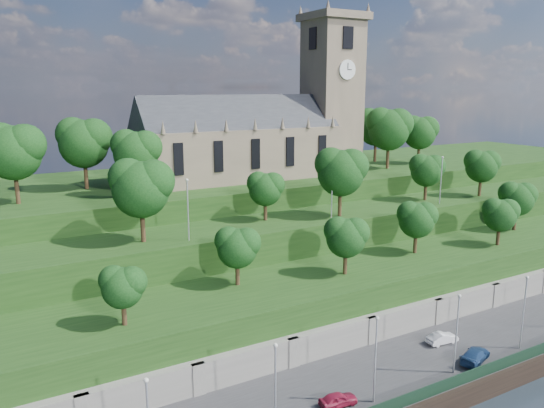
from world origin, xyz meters
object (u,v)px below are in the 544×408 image
car_right (475,355)px  car_middle (442,338)px  car_left (338,399)px  church (264,129)px

car_right → car_middle: bearing=-21.9°
car_left → car_middle: (16.73, 3.82, 0.00)m
car_left → car_right: (16.64, -0.60, 0.07)m
car_middle → car_right: car_right is taller
car_left → car_middle: bearing=-70.9°
church → car_left: (-15.84, -42.40, -19.93)m
church → car_middle: size_ratio=10.67×
car_middle → car_right: 4.43m
car_left → car_middle: car_middle is taller
car_left → car_right: car_right is taller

